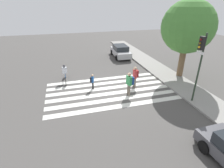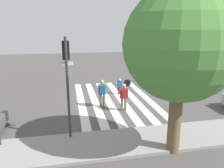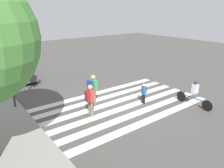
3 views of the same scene
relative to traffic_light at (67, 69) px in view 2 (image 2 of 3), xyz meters
The scene contains 9 objects.
ground_plane 7.07m from the traffic_light, 122.69° to the right, with size 60.00×60.00×0.00m, color #4C4947.
sidewalk_curb 4.85m from the traffic_light, 162.59° to the left, with size 36.00×2.50×0.14m.
crosswalk_stripes 7.07m from the traffic_light, 122.69° to the right, with size 5.46×10.00×0.01m.
traffic_light is the anchor object (origin of this frame).
street_tree 5.00m from the traffic_light, 154.37° to the left, with size 4.55×4.55×6.92m.
pedestrian_child_with_backpack 5.06m from the traffic_light, 119.79° to the right, with size 0.56×0.50×1.87m.
pedestrian_adult_tall_backpack 8.08m from the traffic_light, 122.00° to the right, with size 0.39×0.37×1.30m.
pedestrian_adult_blue_shirt 5.13m from the traffic_light, 139.99° to the right, with size 0.52×0.44×1.80m.
cyclist_mid_street 10.87m from the traffic_light, 125.68° to the right, with size 2.43×0.40×1.60m.
Camera 2 is at (3.28, 15.14, 5.34)m, focal length 35.00 mm.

